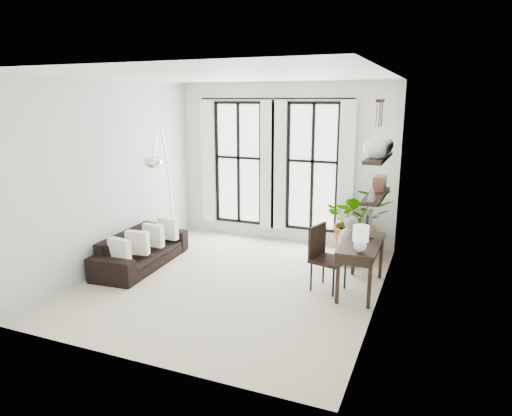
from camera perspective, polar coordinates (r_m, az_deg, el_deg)
The scene contains 16 objects.
floor at distance 7.45m, azimuth -2.90°, elevation -9.17°, with size 5.00×5.00×0.00m, color #BFB698.
ceiling at distance 6.89m, azimuth -3.22°, elevation 16.24°, with size 5.00×5.00×0.00m, color white.
wall_left at distance 8.20m, azimuth -17.46°, elevation 3.96°, with size 5.00×5.00×0.00m, color #B0C4B7.
wall_right at distance 6.38m, azimuth 15.55°, elevation 1.56°, with size 5.00×5.00×0.00m, color white.
wall_back at distance 9.29m, azimuth 3.56°, elevation 5.59°, with size 4.50×4.50×0.00m, color white.
windows at distance 9.29m, azimuth 2.25°, elevation 5.35°, with size 3.26×0.13×2.65m.
wall_shelves at distance 6.83m, azimuth 14.94°, elevation 3.44°, with size 0.25×1.30×0.60m.
sofa at distance 8.28m, azimuth -14.12°, elevation -5.02°, with size 2.04×0.80×0.60m, color black.
throw_pillows at distance 8.16m, azimuth -13.63°, elevation -3.77°, with size 0.40×1.52×0.40m.
plant at distance 8.67m, azimuth 12.54°, elevation -1.55°, with size 1.20×1.04×1.34m, color #2D7228.
desk at distance 7.00m, azimuth 13.02°, elevation -4.67°, with size 0.56×1.31×1.17m.
desk_chair at distance 7.07m, azimuth 8.45°, elevation -5.61°, with size 0.58×0.58×1.00m.
arc_lamp at distance 8.37m, azimuth -11.71°, elevation 6.19°, with size 0.74×1.46×2.40m.
buddha at distance 8.26m, azimuth 11.71°, elevation -4.42°, with size 0.49×0.49×0.88m.
vase_a at distance 6.48m, azimuth 14.88°, elevation 7.74°, with size 0.37×0.37×0.38m, color white.
vase_b at distance 6.87m, azimuth 15.33°, elevation 8.01°, with size 0.37×0.37×0.38m, color white.
Camera 1 is at (2.95, -6.22, 2.85)m, focal length 32.00 mm.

